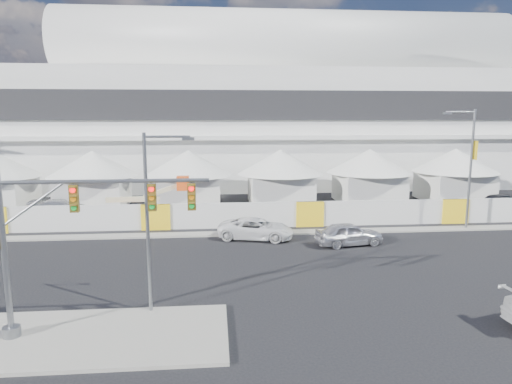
{
  "coord_description": "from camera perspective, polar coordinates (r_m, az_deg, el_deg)",
  "views": [
    {
      "loc": [
        -1.4,
        -20.28,
        8.71
      ],
      "look_at": [
        1.33,
        10.0,
        3.59
      ],
      "focal_mm": 32.0,
      "sensor_mm": 36.0,
      "label": 1
    }
  ],
  "objects": [
    {
      "name": "ground",
      "position": [
        22.11,
        -1.14,
        -13.63
      ],
      "size": [
        160.0,
        160.0,
        0.0
      ],
      "primitive_type": "plane",
      "color": "black",
      "rests_on": "ground"
    },
    {
      "name": "median_island",
      "position": [
        19.86,
        -18.82,
        -16.75
      ],
      "size": [
        10.0,
        5.0,
        0.15
      ],
      "primitive_type": "cube",
      "color": "gray",
      "rests_on": "ground"
    },
    {
      "name": "far_curb",
      "position": [
        40.09,
        27.35,
        -3.98
      ],
      "size": [
        80.0,
        1.2,
        0.12
      ],
      "primitive_type": "cube",
      "color": "gray",
      "rests_on": "ground"
    },
    {
      "name": "stadium",
      "position": [
        62.61,
        4.21,
        10.22
      ],
      "size": [
        80.0,
        24.8,
        21.98
      ],
      "color": "silver",
      "rests_on": "ground"
    },
    {
      "name": "tent_row",
      "position": [
        44.67,
        -2.67,
        2.4
      ],
      "size": [
        53.4,
        8.4,
        5.4
      ],
      "color": "silver",
      "rests_on": "ground"
    },
    {
      "name": "hoarding_fence",
      "position": [
        36.38,
        6.72,
        -2.73
      ],
      "size": [
        70.0,
        0.25,
        2.0
      ],
      "primitive_type": "cube",
      "color": "silver",
      "rests_on": "ground"
    },
    {
      "name": "sedan_silver",
      "position": [
        31.63,
        11.55,
        -5.15
      ],
      "size": [
        2.54,
        4.82,
        1.56
      ],
      "primitive_type": "imported",
      "rotation": [
        0.0,
        0.0,
        1.73
      ],
      "color": "silver",
      "rests_on": "ground"
    },
    {
      "name": "pickup_curb",
      "position": [
        32.54,
        0.03,
        -4.6
      ],
      "size": [
        3.74,
        5.8,
        1.49
      ],
      "primitive_type": "imported",
      "rotation": [
        0.0,
        0.0,
        1.32
      ],
      "color": "silver",
      "rests_on": "ground"
    },
    {
      "name": "lot_car_b",
      "position": [
        47.73,
        28.38,
        -1.11
      ],
      "size": [
        3.37,
        5.17,
        1.64
      ],
      "primitive_type": "imported",
      "rotation": [
        0.0,
        0.0,
        1.9
      ],
      "color": "black",
      "rests_on": "ground"
    },
    {
      "name": "lot_car_c",
      "position": [
        43.07,
        -23.17,
        -1.87
      ],
      "size": [
        2.39,
        5.26,
        1.49
      ],
      "primitive_type": "imported",
      "rotation": [
        0.0,
        0.0,
        1.63
      ],
      "color": "silver",
      "rests_on": "ground"
    },
    {
      "name": "traffic_mast",
      "position": [
        19.17,
        -24.17,
        -5.57
      ],
      "size": [
        8.15,
        0.68,
        6.97
      ],
      "color": "gray",
      "rests_on": "median_island"
    },
    {
      "name": "streetlight_median",
      "position": [
        20.08,
        -12.89,
        -2.32
      ],
      "size": [
        2.17,
        0.22,
        7.85
      ],
      "color": "gray",
      "rests_on": "median_island"
    },
    {
      "name": "streetlight_curb",
      "position": [
        38.09,
        25.03,
        3.56
      ],
      "size": [
        2.71,
        0.61,
        9.16
      ],
      "color": "slate",
      "rests_on": "ground"
    },
    {
      "name": "boom_lift",
      "position": [
        37.44,
        -15.92,
        -2.6
      ],
      "size": [
        7.75,
        1.95,
        3.92
      ],
      "rotation": [
        0.0,
        0.0,
        0.05
      ],
      "color": "#EC4F16",
      "rests_on": "ground"
    }
  ]
}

